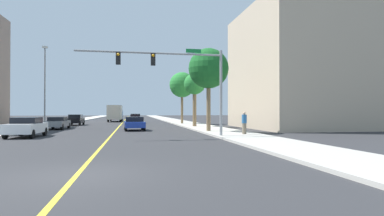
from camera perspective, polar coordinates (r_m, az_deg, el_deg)
name	(u,v)px	position (r m, az deg, el deg)	size (l,w,h in m)	color
ground	(122,123)	(51.88, -12.57, -2.68)	(192.00, 192.00, 0.00)	#2D2D30
sidewalk_left	(59,123)	(53.04, -22.92, -2.52)	(3.96, 168.00, 0.15)	beige
sidewalk_right	(181,122)	(52.45, -2.09, -2.59)	(3.96, 168.00, 0.15)	#B2ADA3
lane_marking_center	(122,123)	(51.88, -12.57, -2.68)	(0.16, 144.00, 0.01)	yellow
building_right_near	(300,69)	(38.36, 19.09, 6.70)	(12.67, 15.05, 13.50)	tan
traffic_signal_mast	(178,71)	(22.39, -2.63, 6.73)	(10.27, 0.36, 6.21)	gray
street_lamp	(45,83)	(39.01, -25.15, 4.19)	(0.56, 0.28, 9.08)	gray
palm_near	(209,69)	(28.31, 3.02, 7.09)	(3.60, 3.60, 7.39)	brown
palm_mid	(195,85)	(36.99, 0.46, 4.17)	(2.50, 2.50, 6.22)	brown
palm_far	(182,85)	(45.76, -1.82, 4.18)	(3.67, 3.67, 7.44)	brown
car_white	(26,127)	(26.01, -27.86, -3.05)	(2.09, 3.95, 1.46)	white
car_red	(135,119)	(50.18, -10.25, -1.92)	(1.81, 4.07, 1.43)	red
car_black	(76,120)	(45.67, -20.36, -1.98)	(1.81, 4.21, 1.46)	black
car_gray	(57,123)	(36.17, -23.25, -2.47)	(1.93, 4.31, 1.30)	slate
car_blue	(134,123)	(31.62, -10.41, -2.75)	(2.08, 3.92, 1.35)	#1E389E
car_silver	(135,118)	(55.74, -10.27, -1.76)	(1.89, 4.25, 1.47)	#BCBCC1
delivery_truck	(115,113)	(59.45, -13.76, -0.87)	(2.52, 8.44, 2.98)	#194799
pedestrian	(244,123)	(24.48, 9.47, -2.68)	(0.38, 0.38, 1.72)	#726651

